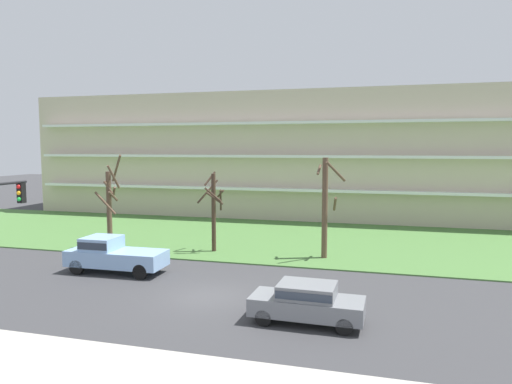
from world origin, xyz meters
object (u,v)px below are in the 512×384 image
pickup_blue_near_left (113,254)px  sedan_gray_center_left (307,301)px  tree_center (326,205)px  tree_left (214,208)px  tree_far_left (110,204)px

pickup_blue_near_left → sedan_gray_center_left: 12.28m
tree_center → pickup_blue_near_left: bearing=-150.8°
tree_left → pickup_blue_near_left: size_ratio=0.97×
tree_left → pickup_blue_near_left: bearing=-121.2°
pickup_blue_near_left → sedan_gray_center_left: size_ratio=1.22×
tree_left → tree_center: bearing=0.3°
tree_far_left → pickup_blue_near_left: 6.66m
tree_far_left → pickup_blue_near_left: (3.50, -5.29, -2.03)m
tree_far_left → sedan_gray_center_left: bearing=-33.2°
tree_left → sedan_gray_center_left: 13.25m
tree_center → pickup_blue_near_left: 12.69m
tree_left → pickup_blue_near_left: 7.32m
pickup_blue_near_left → tree_far_left: bearing=-57.5°
tree_far_left → pickup_blue_near_left: tree_far_left is taller
sedan_gray_center_left → tree_far_left: bearing=148.4°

